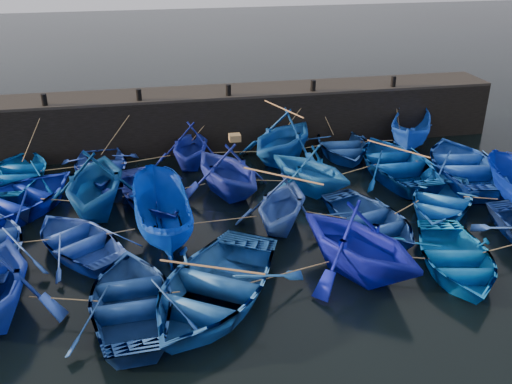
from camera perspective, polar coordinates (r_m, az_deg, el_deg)
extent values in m
plane|color=black|center=(18.68, 1.94, -6.05)|extent=(120.00, 120.00, 0.00)
cube|color=black|center=(27.61, -3.00, 7.38)|extent=(26.00, 2.50, 2.50)
cube|color=black|center=(27.24, -3.06, 10.00)|extent=(26.00, 2.50, 0.12)
cylinder|color=black|center=(26.38, -20.42, 8.65)|extent=(0.24, 0.24, 0.50)
cylinder|color=black|center=(26.03, -11.63, 9.51)|extent=(0.24, 0.24, 0.50)
cylinder|color=black|center=(26.30, -2.78, 10.15)|extent=(0.24, 0.24, 0.50)
cylinder|color=black|center=(27.16, 5.73, 10.54)|extent=(0.24, 0.24, 0.50)
cylinder|color=black|center=(28.56, 13.58, 10.70)|extent=(0.24, 0.24, 0.50)
imported|color=navy|center=(25.11, -22.75, 1.72)|extent=(3.99, 5.27, 1.03)
imported|color=#1D3AA4|center=(24.79, -15.33, 2.48)|extent=(3.58, 4.85, 0.97)
imported|color=navy|center=(25.07, -6.59, 4.71)|extent=(3.91, 4.31, 1.96)
imported|color=#0E4AA1|center=(25.32, 2.71, 5.61)|extent=(6.02, 6.07, 2.42)
imported|color=navy|center=(26.63, 8.56, 4.69)|extent=(3.74, 4.94, 0.96)
imported|color=#1242B9|center=(27.71, 15.27, 5.82)|extent=(3.84, 4.95, 1.81)
imported|color=#061A91|center=(22.55, -22.96, -0.78)|extent=(6.55, 6.70, 1.14)
imported|color=navy|center=(21.42, -15.76, 1.08)|extent=(4.67, 5.27, 2.55)
imported|color=#23349A|center=(21.83, -10.26, -0.11)|extent=(4.64, 5.60, 1.01)
imported|color=navy|center=(22.10, -2.85, 2.36)|extent=(4.97, 5.31, 2.24)
imported|color=#135AB0|center=(22.46, 5.41, 2.42)|extent=(4.99, 5.14, 2.06)
imported|color=navy|center=(24.84, 13.85, 2.93)|extent=(4.00, 5.57, 1.15)
imported|color=#1443B8|center=(25.37, 20.18, 2.60)|extent=(5.06, 6.39, 1.19)
imported|color=#2346B4|center=(19.37, -17.37, -4.57)|extent=(4.91, 5.26, 0.89)
imported|color=#002D9E|center=(19.12, -9.43, -2.38)|extent=(2.21, 5.01, 1.89)
imported|color=#2D50A7|center=(19.68, 2.61, -1.08)|extent=(4.57, 4.79, 1.96)
imported|color=navy|center=(20.14, 11.39, -2.61)|extent=(4.27, 5.12, 0.92)
imported|color=blue|center=(22.06, 18.01, -0.81)|extent=(5.29, 5.58, 0.94)
imported|color=navy|center=(16.05, -12.29, -10.39)|extent=(3.65, 4.96, 1.00)
imported|color=#195094|center=(16.03, -4.38, -9.40)|extent=(6.65, 7.14, 1.21)
imported|color=#0B13A6|center=(17.25, 10.25, -4.77)|extent=(5.58, 5.83, 2.37)
imported|color=blue|center=(18.52, 19.37, -6.23)|extent=(4.12, 5.12, 0.94)
cube|color=brown|center=(21.69, -2.13, 5.46)|extent=(0.43, 0.40, 0.25)
cylinder|color=tan|center=(24.88, -19.08, 2.21)|extent=(1.46, 0.21, 0.04)
cylinder|color=tan|center=(24.92, -10.91, 3.22)|extent=(2.07, 0.55, 0.04)
cylinder|color=tan|center=(25.30, -1.90, 4.02)|extent=(2.28, 0.35, 0.04)
cylinder|color=tan|center=(26.04, 5.68, 4.54)|extent=(1.08, 0.33, 0.04)
cylinder|color=tan|center=(27.17, 11.95, 4.99)|extent=(1.56, 0.11, 0.04)
cylinder|color=tan|center=(22.09, -19.32, -0.75)|extent=(1.17, 0.46, 0.04)
cylinder|color=tan|center=(21.74, -12.90, -0.33)|extent=(0.24, 0.23, 0.04)
cylinder|color=tan|center=(22.02, -6.50, 0.52)|extent=(1.13, 0.40, 0.04)
cylinder|color=tan|center=(22.43, 1.30, 1.16)|extent=(1.41, 0.40, 0.04)
cylinder|color=tan|center=(23.69, 9.80, 2.13)|extent=(2.30, 0.97, 0.04)
cylinder|color=tan|center=(25.08, 17.04, 2.69)|extent=(0.91, 0.89, 0.04)
cylinder|color=tan|center=(19.54, -21.51, -4.61)|extent=(1.02, 0.06, 0.04)
cylinder|color=tan|center=(19.26, -13.37, -3.87)|extent=(0.93, 0.20, 0.04)
cylinder|color=tan|center=(19.48, -3.29, -2.82)|extent=(2.33, 0.14, 0.04)
cylinder|color=tan|center=(19.93, 7.02, -2.30)|extent=(1.20, 0.80, 0.04)
cylinder|color=tan|center=(21.03, 14.88, -1.47)|extent=(1.28, 0.84, 0.04)
cylinder|color=tan|center=(22.58, 21.55, -0.55)|extent=(1.13, 0.49, 0.04)
cylinder|color=tan|center=(16.45, -18.73, -10.09)|extent=(1.85, 0.61, 0.04)
cylinder|color=tan|center=(16.00, -8.33, -9.92)|extent=(0.40, 0.04, 0.04)
cylinder|color=tan|center=(16.68, 3.21, -8.06)|extent=(2.69, 0.71, 0.04)
cylinder|color=tan|center=(17.97, 14.87, -6.31)|extent=(1.23, 0.46, 0.04)
cylinder|color=tan|center=(19.55, 23.75, -5.01)|extent=(1.83, 0.42, 0.04)
cylinder|color=tan|center=(26.24, -21.36, 5.45)|extent=(1.14, 1.12, 2.09)
cylinder|color=tan|center=(25.90, -13.41, 6.28)|extent=(1.88, 0.94, 2.10)
cylinder|color=tan|center=(26.26, -4.77, 7.15)|extent=(2.01, 0.43, 2.10)
cylinder|color=tan|center=(26.85, 3.92, 7.58)|extent=(1.94, 0.74, 2.10)
cylinder|color=tan|center=(27.38, 6.78, 7.81)|extent=(1.01, 0.45, 2.09)
cylinder|color=tan|center=(28.67, 13.90, 8.05)|extent=(0.38, 0.53, 2.08)
cylinder|color=#99724C|center=(24.93, 2.76, 8.30)|extent=(1.08, 2.84, 0.06)
cylinder|color=#99724C|center=(24.63, 14.00, 4.23)|extent=(1.77, 2.49, 0.06)
cylinder|color=#99724C|center=(19.25, 2.67, 1.62)|extent=(2.34, 1.97, 0.06)
cylinder|color=#99724C|center=(15.68, -4.45, -7.50)|extent=(2.74, 1.32, 0.06)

